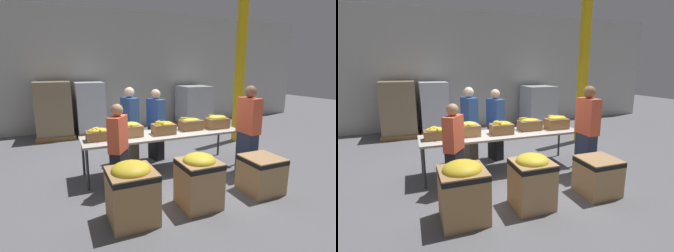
% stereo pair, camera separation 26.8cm
% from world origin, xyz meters
% --- Properties ---
extents(ground_plane, '(30.00, 30.00, 0.00)m').
position_xyz_m(ground_plane, '(0.00, 0.00, 0.00)').
color(ground_plane, slate).
extents(wall_back, '(16.00, 0.08, 4.00)m').
position_xyz_m(wall_back, '(0.00, 4.37, 2.00)').
color(wall_back, '#B7B7B2').
rests_on(wall_back, ground_plane).
extents(sorting_table, '(3.29, 0.84, 0.79)m').
position_xyz_m(sorting_table, '(0.00, 0.00, 0.74)').
color(sorting_table, beige).
rests_on(sorting_table, ground_plane).
extents(banana_box_0, '(0.42, 0.33, 0.25)m').
position_xyz_m(banana_box_0, '(-1.33, 0.00, 0.91)').
color(banana_box_0, olive).
rests_on(banana_box_0, sorting_table).
extents(banana_box_1, '(0.45, 0.32, 0.29)m').
position_xyz_m(banana_box_1, '(-0.70, 0.03, 0.93)').
color(banana_box_1, '#A37A4C').
rests_on(banana_box_1, sorting_table).
extents(banana_box_2, '(0.44, 0.32, 0.28)m').
position_xyz_m(banana_box_2, '(-0.03, -0.04, 0.92)').
color(banana_box_2, olive).
rests_on(banana_box_2, sorting_table).
extents(banana_box_3, '(0.48, 0.31, 0.28)m').
position_xyz_m(banana_box_3, '(0.65, 0.07, 0.92)').
color(banana_box_3, olive).
rests_on(banana_box_3, sorting_table).
extents(banana_box_4, '(0.49, 0.30, 0.30)m').
position_xyz_m(banana_box_4, '(1.27, -0.02, 0.94)').
color(banana_box_4, olive).
rests_on(banana_box_4, sorting_table).
extents(volunteer_0, '(0.33, 0.48, 1.64)m').
position_xyz_m(volunteer_0, '(0.08, 0.69, 0.81)').
color(volunteer_0, black).
rests_on(volunteer_0, ground_plane).
extents(volunteer_1, '(0.32, 0.49, 1.69)m').
position_xyz_m(volunteer_1, '(-0.51, 0.73, 0.84)').
color(volunteer_1, '#6B604C').
rests_on(volunteer_1, ground_plane).
extents(volunteer_2, '(0.41, 0.45, 1.53)m').
position_xyz_m(volunteer_2, '(-1.08, -0.60, 0.76)').
color(volunteer_2, black).
rests_on(volunteer_2, ground_plane).
extents(volunteer_3, '(0.25, 0.48, 1.77)m').
position_xyz_m(volunteer_3, '(1.47, -0.81, 0.88)').
color(volunteer_3, '#2D3856').
rests_on(volunteer_3, ground_plane).
extents(donation_bin_0, '(0.64, 0.64, 0.87)m').
position_xyz_m(donation_bin_0, '(-1.13, -1.57, 0.46)').
color(donation_bin_0, '#A37A4C').
rests_on(donation_bin_0, ground_plane).
extents(donation_bin_1, '(0.59, 0.59, 0.85)m').
position_xyz_m(donation_bin_1, '(-0.08, -1.57, 0.45)').
color(donation_bin_1, tan).
rests_on(donation_bin_1, ground_plane).
extents(donation_bin_2, '(0.61, 0.61, 0.63)m').
position_xyz_m(donation_bin_2, '(1.16, -1.57, 0.34)').
color(donation_bin_2, tan).
rests_on(donation_bin_2, ground_plane).
extents(support_pillar, '(0.20, 0.20, 4.00)m').
position_xyz_m(support_pillar, '(2.84, 1.29, 2.00)').
color(support_pillar, yellow).
rests_on(support_pillar, ground_plane).
extents(pallet_stack_0, '(1.10, 1.10, 1.70)m').
position_xyz_m(pallet_stack_0, '(-2.07, 3.71, 0.84)').
color(pallet_stack_0, olive).
rests_on(pallet_stack_0, ground_plane).
extents(pallet_stack_1, '(1.13, 1.13, 1.45)m').
position_xyz_m(pallet_stack_1, '(2.70, 3.64, 0.71)').
color(pallet_stack_1, olive).
rests_on(pallet_stack_1, ground_plane).
extents(pallet_stack_2, '(0.93, 0.93, 1.66)m').
position_xyz_m(pallet_stack_2, '(-1.00, 3.68, 0.82)').
color(pallet_stack_2, olive).
rests_on(pallet_stack_2, ground_plane).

